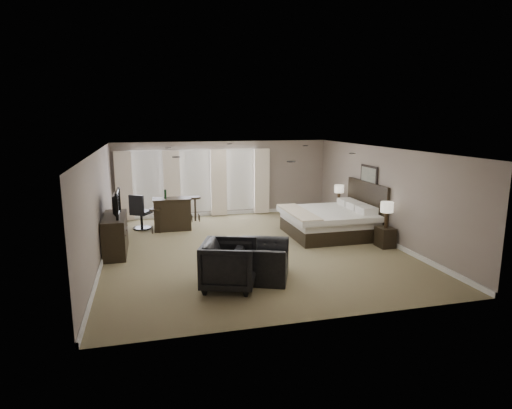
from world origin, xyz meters
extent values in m
cube|color=#776C4B|center=(0.00, 0.00, 0.00)|extent=(7.60, 8.60, 0.04)
cube|color=silver|center=(0.00, 0.00, 2.60)|extent=(7.60, 8.60, 0.04)
cube|color=gray|center=(0.00, 4.25, 1.30)|extent=(7.50, 0.04, 2.60)
cube|color=gray|center=(0.00, -4.25, 1.30)|extent=(7.50, 0.04, 2.60)
cube|color=gray|center=(-3.75, 0.00, 1.30)|extent=(0.04, 8.50, 2.60)
cube|color=gray|center=(3.75, 0.00, 1.30)|extent=(0.04, 8.50, 2.60)
cube|color=silver|center=(-2.60, 4.19, 1.25)|extent=(1.15, 0.04, 2.05)
cube|color=silver|center=(-1.00, 4.19, 1.25)|extent=(1.15, 0.04, 2.05)
cube|color=silver|center=(0.60, 4.19, 1.25)|extent=(1.15, 0.04, 2.05)
cube|color=beige|center=(-3.35, 4.07, 1.18)|extent=(0.55, 0.12, 2.30)
cube|color=beige|center=(-1.80, 4.07, 1.18)|extent=(0.55, 0.12, 2.30)
cube|color=beige|center=(-0.20, 4.07, 1.18)|extent=(0.55, 0.12, 2.30)
cube|color=beige|center=(1.35, 4.07, 1.18)|extent=(0.55, 0.12, 2.30)
cube|color=silver|center=(2.58, 0.74, 0.77)|extent=(2.42, 2.31, 1.54)
cube|color=black|center=(3.47, -0.71, 0.27)|extent=(0.40, 0.49, 0.53)
cube|color=black|center=(3.47, 2.19, 0.30)|extent=(0.46, 0.56, 0.61)
cube|color=beige|center=(3.47, -0.71, 0.87)|extent=(0.33, 0.33, 0.69)
cube|color=beige|center=(3.47, 2.19, 0.92)|extent=(0.31, 0.31, 0.63)
cube|color=slate|center=(3.70, 0.74, 1.75)|extent=(0.04, 0.96, 0.56)
cube|color=black|center=(-3.45, 0.50, 0.49)|extent=(0.54, 1.68, 0.97)
imported|color=black|center=(-3.45, 0.50, 1.05)|extent=(0.64, 1.12, 0.15)
imported|color=black|center=(-0.31, -2.13, 0.53)|extent=(1.17, 1.41, 1.05)
imported|color=black|center=(-1.09, -2.46, 0.54)|extent=(1.26, 1.31, 1.07)
cube|color=black|center=(-1.91, 2.52, 0.50)|extent=(1.15, 0.60, 1.00)
cube|color=black|center=(-2.42, 2.30, 0.37)|extent=(0.38, 0.38, 0.74)
cube|color=black|center=(-1.10, 3.51, 0.41)|extent=(0.52, 0.52, 0.83)
cube|color=black|center=(-2.83, 2.86, 0.55)|extent=(0.78, 0.78, 1.11)
camera|label=1|loc=(-2.60, -10.50, 3.35)|focal=30.00mm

